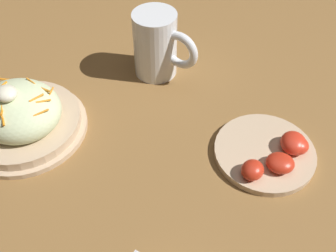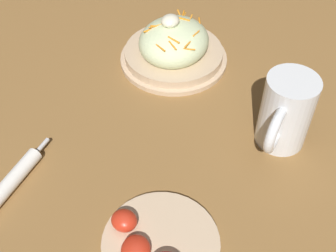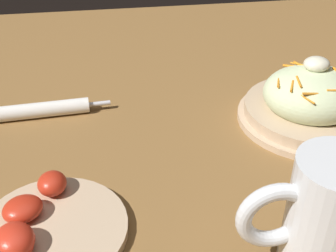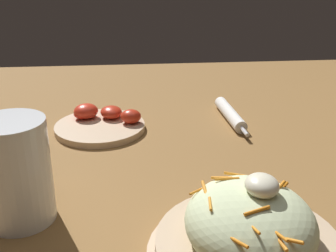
{
  "view_description": "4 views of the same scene",
  "coord_description": "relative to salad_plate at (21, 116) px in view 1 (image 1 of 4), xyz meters",
  "views": [
    {
      "loc": [
        0.29,
        -0.38,
        0.54
      ],
      "look_at": [
        0.05,
        -0.02,
        0.07
      ],
      "focal_mm": 41.77,
      "sensor_mm": 36.0,
      "label": 1
    },
    {
      "loc": [
        0.47,
        0.23,
        0.61
      ],
      "look_at": [
        0.04,
        0.0,
        0.09
      ],
      "focal_mm": 47.23,
      "sensor_mm": 36.0,
      "label": 2
    },
    {
      "loc": [
        0.12,
        0.46,
        0.4
      ],
      "look_at": [
        0.04,
        -0.04,
        0.06
      ],
      "focal_mm": 47.85,
      "sensor_mm": 36.0,
      "label": 3
    },
    {
      "loc": [
        -0.58,
        0.01,
        0.33
      ],
      "look_at": [
        0.03,
        -0.05,
        0.07
      ],
      "focal_mm": 45.03,
      "sensor_mm": 36.0,
      "label": 4
    }
  ],
  "objects": [
    {
      "name": "tomato_plate",
      "position": [
        0.41,
        0.19,
        -0.02
      ],
      "size": [
        0.18,
        0.18,
        0.04
      ],
      "color": "#D1B28E",
      "rests_on": "ground_plane"
    },
    {
      "name": "ground_plane",
      "position": [
        0.2,
        0.12,
        -0.04
      ],
      "size": [
        1.43,
        1.43,
        0.0
      ],
      "primitive_type": "plane",
      "color": "olive"
    },
    {
      "name": "beer_mug",
      "position": [
        0.11,
        0.27,
        0.03
      ],
      "size": [
        0.14,
        0.09,
        0.14
      ],
      "color": "white",
      "rests_on": "ground_plane"
    },
    {
      "name": "salad_plate",
      "position": [
        0.0,
        0.0,
        0.0
      ],
      "size": [
        0.23,
        0.23,
        0.11
      ],
      "color": "#D1B28E",
      "rests_on": "ground_plane"
    }
  ]
}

